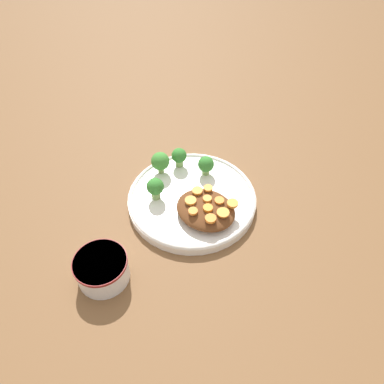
{
  "coord_description": "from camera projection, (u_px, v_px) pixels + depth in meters",
  "views": [
    {
      "loc": [
        0.33,
        -0.45,
        0.64
      ],
      "look_at": [
        0.0,
        0.0,
        0.03
      ],
      "focal_mm": 35.0,
      "sensor_mm": 36.0,
      "label": 1
    }
  ],
  "objects": [
    {
      "name": "carrot_slice_7",
      "position": [
        208.0,
        188.0,
        0.8
      ],
      "size": [
        0.02,
        0.02,
        0.0
      ],
      "primitive_type": "cylinder",
      "color": "orange",
      "rests_on": "stew_mound"
    },
    {
      "name": "carrot_slice_4",
      "position": [
        208.0,
        208.0,
        0.77
      ],
      "size": [
        0.02,
        0.02,
        0.01
      ],
      "primitive_type": "cylinder",
      "color": "orange",
      "rests_on": "stew_mound"
    },
    {
      "name": "carrot_slice_2",
      "position": [
        223.0,
        213.0,
        0.76
      ],
      "size": [
        0.03,
        0.03,
        0.0
      ],
      "primitive_type": "cylinder",
      "color": "orange",
      "rests_on": "stew_mound"
    },
    {
      "name": "broccoli_floret_0",
      "position": [
        206.0,
        165.0,
        0.86
      ],
      "size": [
        0.04,
        0.04,
        0.05
      ],
      "color": "#7FA85B",
      "rests_on": "plate"
    },
    {
      "name": "ground_plane",
      "position": [
        192.0,
        202.0,
        0.85
      ],
      "size": [
        4.0,
        4.0,
        0.0
      ],
      "primitive_type": "plane",
      "color": "brown"
    },
    {
      "name": "plate",
      "position": [
        192.0,
        199.0,
        0.84
      ],
      "size": [
        0.29,
        0.29,
        0.02
      ],
      "color": "white",
      "rests_on": "ground_plane"
    },
    {
      "name": "broccoli_floret_3",
      "position": [
        179.0,
        156.0,
        0.88
      ],
      "size": [
        0.04,
        0.04,
        0.05
      ],
      "color": "#7FA85B",
      "rests_on": "plate"
    },
    {
      "name": "broccoli_floret_2",
      "position": [
        160.0,
        162.0,
        0.86
      ],
      "size": [
        0.04,
        0.04,
        0.06
      ],
      "color": "#7FA85B",
      "rests_on": "plate"
    },
    {
      "name": "carrot_slice_8",
      "position": [
        232.0,
        204.0,
        0.77
      ],
      "size": [
        0.02,
        0.02,
        0.01
      ],
      "primitive_type": "cylinder",
      "color": "orange",
      "rests_on": "stew_mound"
    },
    {
      "name": "carrot_slice_6",
      "position": [
        193.0,
        211.0,
        0.76
      ],
      "size": [
        0.02,
        0.02,
        0.01
      ],
      "primitive_type": "cylinder",
      "color": "orange",
      "rests_on": "stew_mound"
    },
    {
      "name": "carrot_slice_0",
      "position": [
        191.0,
        201.0,
        0.78
      ],
      "size": [
        0.02,
        0.02,
        0.01
      ],
      "primitive_type": "cylinder",
      "color": "orange",
      "rests_on": "stew_mound"
    },
    {
      "name": "stew_mound",
      "position": [
        206.0,
        210.0,
        0.79
      ],
      "size": [
        0.13,
        0.11,
        0.03
      ],
      "primitive_type": "ellipsoid",
      "color": "#5B3319",
      "rests_on": "plate"
    },
    {
      "name": "carrot_slice_9",
      "position": [
        207.0,
        199.0,
        0.78
      ],
      "size": [
        0.02,
        0.02,
        0.01
      ],
      "primitive_type": "cylinder",
      "color": "orange",
      "rests_on": "stew_mound"
    },
    {
      "name": "broccoli_floret_1",
      "position": [
        155.0,
        187.0,
        0.81
      ],
      "size": [
        0.04,
        0.04,
        0.05
      ],
      "color": "#7FA85B",
      "rests_on": "plate"
    },
    {
      "name": "carrot_slice_1",
      "position": [
        219.0,
        201.0,
        0.78
      ],
      "size": [
        0.02,
        0.02,
        0.0
      ],
      "primitive_type": "cylinder",
      "color": "orange",
      "rests_on": "stew_mound"
    },
    {
      "name": "carrot_slice_5",
      "position": [
        197.0,
        191.0,
        0.8
      ],
      "size": [
        0.02,
        0.02,
        0.01
      ],
      "primitive_type": "cylinder",
      "color": "orange",
      "rests_on": "stew_mound"
    },
    {
      "name": "dip_bowl",
      "position": [
        102.0,
        268.0,
        0.7
      ],
      "size": [
        0.1,
        0.1,
        0.05
      ],
      "color": "silver",
      "rests_on": "ground_plane"
    },
    {
      "name": "carrot_slice_3",
      "position": [
        211.0,
        219.0,
        0.75
      ],
      "size": [
        0.02,
        0.02,
        0.01
      ],
      "primitive_type": "cylinder",
      "color": "orange",
      "rests_on": "stew_mound"
    }
  ]
}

